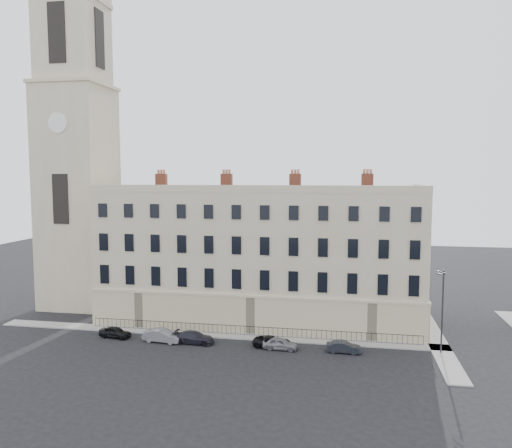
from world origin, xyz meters
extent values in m
plane|color=black|center=(0.00, 0.00, 0.00)|extent=(160.00, 160.00, 0.00)
cube|color=#BCAD8C|center=(-6.00, 12.00, 7.50)|extent=(36.00, 12.00, 15.00)
cube|color=beige|center=(-6.00, 5.92, 2.00)|extent=(36.10, 0.18, 4.00)
cube|color=beige|center=(12.08, 12.00, 2.00)|extent=(0.18, 12.10, 4.00)
cube|color=#BCAD8C|center=(-6.00, 6.15, 15.40)|extent=(36.00, 0.35, 0.80)
cube|color=#BCAD8C|center=(11.85, 12.00, 15.40)|extent=(0.35, 12.00, 0.80)
cube|color=brown|center=(-18.00, 12.00, 16.00)|extent=(1.30, 0.70, 2.00)
cube|color=brown|center=(-10.00, 12.00, 16.00)|extent=(1.30, 0.70, 2.00)
cube|color=brown|center=(-2.00, 12.00, 16.00)|extent=(1.30, 0.70, 2.00)
cube|color=brown|center=(6.00, 12.00, 16.00)|extent=(1.30, 0.70, 2.00)
cube|color=#BCAD8C|center=(-30.00, 14.00, 14.00)|extent=(8.00, 8.00, 28.00)
cube|color=#BCAD8C|center=(-30.00, 14.00, 33.00)|extent=(7.04, 7.04, 10.00)
cube|color=#BCAD8C|center=(-30.00, 14.00, 38.30)|extent=(7.36, 7.36, 0.60)
cube|color=black|center=(-30.00, 10.43, 33.50)|extent=(2.20, 0.14, 7.00)
cylinder|color=white|center=(-30.00, 9.94, 23.00)|extent=(2.40, 0.14, 2.40)
cube|color=#BCAD8C|center=(-33.12, 17.12, 39.20)|extent=(0.90, 0.90, 2.40)
cube|color=#BCAD8C|center=(-26.88, 17.12, 39.20)|extent=(0.90, 0.90, 2.40)
cube|color=gray|center=(-10.00, 5.00, 0.06)|extent=(48.00, 2.00, 0.12)
cube|color=gray|center=(13.00, 8.00, 0.06)|extent=(2.00, 24.00, 0.12)
cube|color=black|center=(-6.00, 5.40, 1.02)|extent=(35.00, 0.04, 0.04)
cube|color=black|center=(-6.00, 5.40, 0.12)|extent=(35.00, 0.04, 0.04)
imported|color=black|center=(-19.66, 2.37, 0.58)|extent=(3.52, 1.78, 1.15)
imported|color=slate|center=(-14.32, 1.97, 0.66)|extent=(4.10, 1.78, 1.31)
imported|color=#20202A|center=(-11.04, 2.17, 0.59)|extent=(4.16, 1.85, 1.19)
imported|color=black|center=(-3.10, 2.40, 0.54)|extent=(3.98, 2.06, 1.07)
imported|color=gray|center=(-2.28, 1.93, 0.58)|extent=(3.47, 1.52, 1.16)
imported|color=#1F232A|center=(3.76, 2.13, 0.55)|extent=(3.34, 1.22, 1.09)
cylinder|color=#313236|center=(12.81, 3.52, 4.01)|extent=(0.16, 0.16, 8.01)
cylinder|color=#313236|center=(12.53, 2.88, 7.91)|extent=(0.68, 1.42, 0.10)
cube|color=#313236|center=(12.26, 2.23, 7.86)|extent=(0.36, 0.53, 0.12)
camera|label=1|loc=(3.84, -44.61, 16.74)|focal=35.00mm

